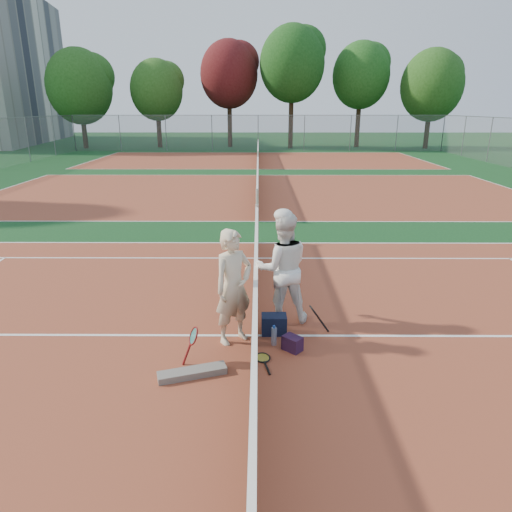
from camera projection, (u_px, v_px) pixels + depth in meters
The scene contains 23 objects.
ground at pixel (256, 336), 7.63m from camera, with size 130.00×130.00×0.00m, color #103A18.
court_main at pixel (256, 336), 7.63m from camera, with size 23.77×10.97×0.01m, color brown.
court_far_a at pixel (258, 192), 20.46m from camera, with size 23.77×10.97×0.01m, color brown.
court_far_b at pixel (258, 160), 33.29m from camera, with size 23.77×10.97×0.01m, color brown.
net_main at pixel (256, 308), 7.47m from camera, with size 0.10×10.98×1.02m, color black, non-canonical shape.
net_far_a at pixel (258, 181), 20.30m from camera, with size 0.10×10.98×1.02m, color black, non-canonical shape.
net_far_b at pixel (258, 153), 33.13m from camera, with size 0.10×10.98×1.02m, color black, non-canonical shape.
fence_back at pixel (258, 133), 39.48m from camera, with size 32.00×0.06×3.00m, color slate, non-canonical shape.
player_a at pixel (233, 287), 7.19m from camera, with size 0.68×0.45×1.88m, color beige.
player_b at pixel (282, 268), 7.91m from camera, with size 0.96×0.75×1.97m, color white.
racket_red at pixel (194, 345), 6.75m from camera, with size 0.26×0.27×0.57m, color maroon, non-canonical shape.
racket_black_held at pixel (314, 320), 7.62m from camera, with size 0.36×0.27×0.51m, color black, non-canonical shape.
racket_spare at pixel (262, 358), 6.93m from camera, with size 0.60×0.27×0.03m, color black, non-canonical shape.
sports_bag_navy at pixel (274, 324), 7.66m from camera, with size 0.42×0.29×0.33m, color black.
sports_bag_purple at pixel (292, 343), 7.14m from camera, with size 0.29×0.20×0.24m, color #27102C.
net_cover_canvas at pixel (192, 373), 6.47m from camera, with size 0.97×0.23×0.10m, color #67625D.
water_bottle at pixel (274, 336), 7.29m from camera, with size 0.09×0.09×0.30m, color silver.
tree_back_0 at pixel (79, 87), 40.94m from camera, with size 5.78×5.78×8.73m.
tree_back_1 at pixel (157, 90), 42.05m from camera, with size 4.80×4.80×7.93m.
tree_back_maroon at pixel (229, 75), 42.08m from camera, with size 5.33×5.33×9.61m.
tree_back_3 at pixel (292, 64), 40.48m from camera, with size 5.80×5.80×10.65m.
tree_back_4 at pixel (361, 76), 41.97m from camera, with size 5.23×5.23×9.45m.
tree_back_5 at pixel (432, 85), 40.70m from camera, with size 5.49×5.49×8.68m.
Camera 1 is at (0.04, -6.83, 3.64)m, focal length 32.00 mm.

